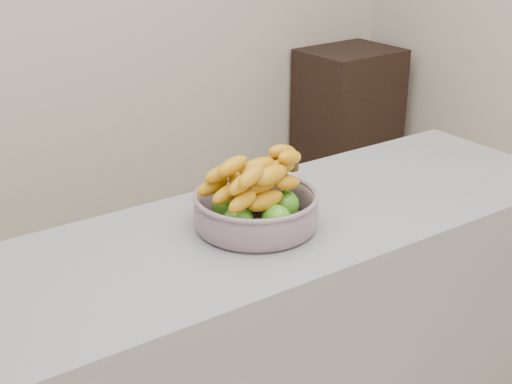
{
  "coord_description": "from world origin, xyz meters",
  "views": [
    {
      "loc": [
        -0.97,
        -1.09,
        1.72
      ],
      "look_at": [
        -0.01,
        0.29,
        1.0
      ],
      "focal_mm": 50.0,
      "sensor_mm": 36.0,
      "label": 1
    }
  ],
  "objects": [
    {
      "name": "counter",
      "position": [
        0.0,
        0.29,
        0.45
      ],
      "size": [
        2.0,
        0.6,
        0.9
      ],
      "primitive_type": "cube",
      "color": "gray",
      "rests_on": "ground"
    },
    {
      "name": "cabinet",
      "position": [
        1.65,
        1.78,
        0.46
      ],
      "size": [
        0.52,
        0.42,
        0.91
      ],
      "primitive_type": "cube",
      "rotation": [
        0.0,
        0.0,
        0.03
      ],
      "color": "black",
      "rests_on": "ground"
    },
    {
      "name": "fruit_bowl",
      "position": [
        -0.01,
        0.29,
        0.96
      ],
      "size": [
        0.33,
        0.33,
        0.19
      ],
      "rotation": [
        0.0,
        0.0,
        0.07
      ],
      "color": "#8B99A7",
      "rests_on": "counter"
    }
  ]
}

